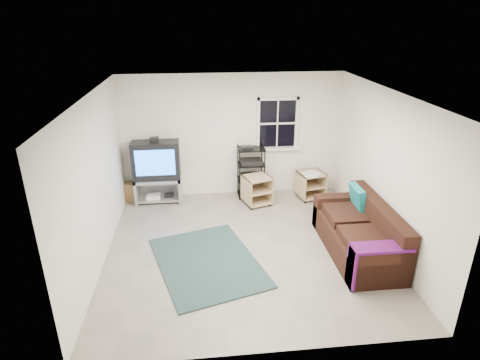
{
  "coord_description": "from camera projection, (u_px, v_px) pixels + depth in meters",
  "views": [
    {
      "loc": [
        -0.72,
        -5.81,
        3.69
      ],
      "look_at": [
        -0.04,
        0.4,
        1.08
      ],
      "focal_mm": 30.0,
      "sensor_mm": 36.0,
      "label": 1
    }
  ],
  "objects": [
    {
      "name": "av_rack",
      "position": [
        251.0,
        175.0,
        8.57
      ],
      "size": [
        0.56,
        0.41,
        1.12
      ],
      "color": "black",
      "rests_on": "ground"
    },
    {
      "name": "room",
      "position": [
        277.0,
        127.0,
        8.43
      ],
      "size": [
        4.6,
        4.62,
        4.6
      ],
      "color": "gray",
      "rests_on": "ground"
    },
    {
      "name": "side_table_right",
      "position": [
        310.0,
        183.0,
        8.57
      ],
      "size": [
        0.61,
        0.61,
        0.6
      ],
      "rotation": [
        0.0,
        0.0,
        0.21
      ],
      "color": "tan",
      "rests_on": "ground"
    },
    {
      "name": "paper_bag",
      "position": [
        132.0,
        192.0,
        8.44
      ],
      "size": [
        0.32,
        0.24,
        0.4
      ],
      "primitive_type": "cube",
      "rotation": [
        0.0,
        0.0,
        -0.24
      ],
      "color": "olive",
      "rests_on": "ground"
    },
    {
      "name": "tv_unit",
      "position": [
        157.0,
        167.0,
        8.24
      ],
      "size": [
        0.95,
        0.48,
        1.4
      ],
      "color": "#96979E",
      "rests_on": "ground"
    },
    {
      "name": "shag_rug",
      "position": [
        207.0,
        262.0,
        6.41
      ],
      "size": [
        1.99,
        2.37,
        0.02
      ],
      "primitive_type": "cube",
      "rotation": [
        0.0,
        0.0,
        0.29
      ],
      "color": "#302115",
      "rests_on": "ground"
    },
    {
      "name": "sofa",
      "position": [
        360.0,
        234.0,
        6.58
      ],
      "size": [
        0.91,
        2.06,
        0.94
      ],
      "color": "black",
      "rests_on": "ground"
    },
    {
      "name": "side_table_left",
      "position": [
        256.0,
        189.0,
        8.31
      ],
      "size": [
        0.65,
        0.65,
        0.61
      ],
      "rotation": [
        0.0,
        0.0,
        0.31
      ],
      "color": "tan",
      "rests_on": "ground"
    }
  ]
}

